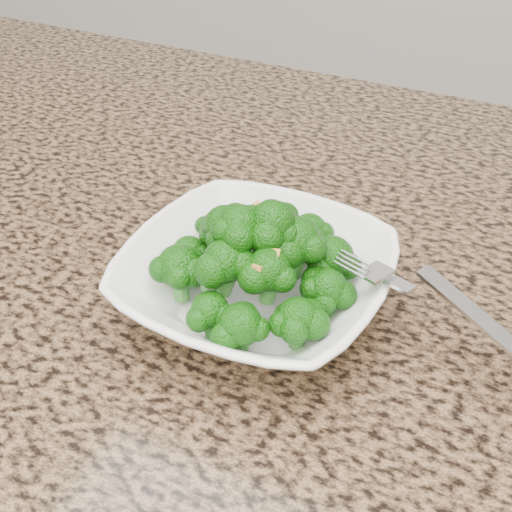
% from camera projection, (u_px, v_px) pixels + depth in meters
% --- Properties ---
extents(granite_counter, '(1.64, 1.04, 0.03)m').
position_uv_depth(granite_counter, '(113.00, 306.00, 0.54)').
color(granite_counter, brown).
rests_on(granite_counter, cabinet).
extents(bowl, '(0.21, 0.21, 0.05)m').
position_uv_depth(bowl, '(256.00, 281.00, 0.51)').
color(bowl, white).
rests_on(bowl, granite_counter).
extents(broccoli_pile, '(0.18, 0.18, 0.06)m').
position_uv_depth(broccoli_pile, '(256.00, 222.00, 0.47)').
color(broccoli_pile, '#125209').
rests_on(broccoli_pile, bowl).
extents(garlic_topping, '(0.11, 0.11, 0.01)m').
position_uv_depth(garlic_topping, '(256.00, 182.00, 0.45)').
color(garlic_topping, gold).
rests_on(garlic_topping, broccoli_pile).
extents(fork, '(0.18, 0.10, 0.01)m').
position_uv_depth(fork, '(405.00, 286.00, 0.45)').
color(fork, silver).
rests_on(fork, bowl).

